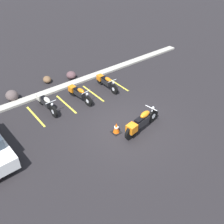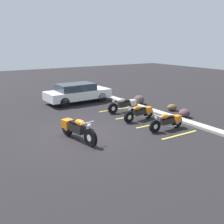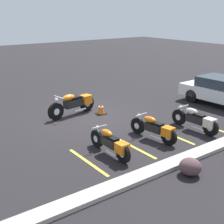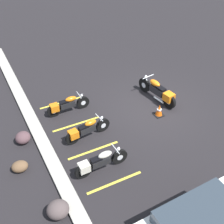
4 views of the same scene
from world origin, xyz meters
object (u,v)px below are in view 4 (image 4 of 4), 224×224
parked_bike_0 (99,162)px  parked_bike_2 (66,105)px  parked_bike_1 (86,130)px  landscape_rock_0 (58,210)px  landscape_rock_1 (20,166)px  landscape_rock_2 (23,138)px  motorcycle_orange_featured (159,91)px  traffic_cone (159,110)px

parked_bike_0 → parked_bike_2: 3.75m
parked_bike_2 → parked_bike_1: bearing=-87.1°
landscape_rock_0 → landscape_rock_1: (2.39, 0.59, -0.09)m
parked_bike_1 → landscape_rock_1: (-0.51, 2.80, -0.22)m
parked_bike_2 → landscape_rock_1: (-2.43, 2.70, -0.21)m
landscape_rock_0 → parked_bike_0: bearing=-60.7°
landscape_rock_2 → parked_bike_1: bearing=-111.2°
parked_bike_0 → landscape_rock_0: parked_bike_0 is taller
parked_bike_2 → landscape_rock_0: (-4.83, 2.11, -0.12)m
parked_bike_0 → parked_bike_2: parked_bike_0 is taller
motorcycle_orange_featured → traffic_cone: bearing=139.1°
parked_bike_2 → landscape_rock_1: bearing=-137.9°
landscape_rock_2 → traffic_cone: size_ratio=1.08×
landscape_rock_0 → landscape_rock_1: landscape_rock_0 is taller
motorcycle_orange_featured → parked_bike_1: motorcycle_orange_featured is taller
landscape_rock_1 → landscape_rock_2: size_ratio=0.98×
landscape_rock_1 → landscape_rock_0: bearing=-166.0°
motorcycle_orange_featured → landscape_rock_2: (0.05, 6.35, -0.26)m
parked_bike_1 → parked_bike_2: (1.92, 0.10, -0.01)m
parked_bike_0 → landscape_rock_2: parked_bike_0 is taller
parked_bike_0 → landscape_rock_2: (2.72, 2.03, -0.19)m
landscape_rock_0 → traffic_cone: (2.78, -5.64, -0.03)m
landscape_rock_1 → parked_bike_0: bearing=-117.6°
parked_bike_0 → landscape_rock_2: size_ratio=3.41×
landscape_rock_1 → landscape_rock_2: (1.41, -0.48, 0.04)m
parked_bike_0 → landscape_rock_1: 2.85m
motorcycle_orange_featured → landscape_rock_0: bearing=111.8°
motorcycle_orange_featured → parked_bike_2: bearing=66.1°
landscape_rock_1 → landscape_rock_2: 1.49m
parked_bike_1 → landscape_rock_1: size_ratio=3.38×
landscape_rock_2 → traffic_cone: 5.84m
motorcycle_orange_featured → parked_bike_1: (-0.85, 4.03, -0.08)m
parked_bike_1 → traffic_cone: (-0.12, -3.44, -0.16)m
parked_bike_1 → landscape_rock_2: size_ratio=3.29×
landscape_rock_0 → landscape_rock_2: 3.80m
parked_bike_1 → parked_bike_2: parked_bike_1 is taller
parked_bike_2 → landscape_rock_0: size_ratio=2.76×
motorcycle_orange_featured → parked_bike_0: (-2.67, 4.32, -0.07)m
motorcycle_orange_featured → parked_bike_2: motorcycle_orange_featured is taller
parked_bike_0 → landscape_rock_2: bearing=125.6°
parked_bike_2 → landscape_rock_2: size_ratio=3.24×
landscape_rock_2 → landscape_rock_1: bearing=161.0°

